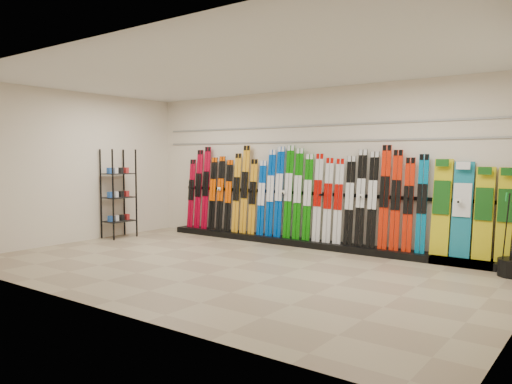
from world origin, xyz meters
The scene contains 10 objects.
floor centered at (0.00, 0.00, 0.00)m, with size 8.00×8.00×0.00m, color gray.
back_wall centered at (0.00, 2.50, 1.50)m, with size 8.00×8.00×0.00m, color beige.
left_wall centered at (-4.00, 0.00, 1.50)m, with size 5.00×5.00×0.00m, color beige.
ceiling centered at (0.00, 0.00, 3.00)m, with size 8.00×8.00×0.00m, color silver.
ski_rack_base centered at (0.22, 2.28, 0.06)m, with size 8.00×0.40×0.12m, color black.
skis centered at (-0.44, 2.30, 0.95)m, with size 5.37×0.18×1.82m.
snowboards centered at (3.08, 2.35, 0.87)m, with size 1.57×0.24×1.55m.
accessory_rack centered at (-3.75, 0.83, 0.93)m, with size 0.40×0.60×1.86m, color black.
slatwall_rail_0 centered at (0.00, 2.48, 2.00)m, with size 7.60×0.02×0.03m, color gray.
slatwall_rail_1 centered at (0.00, 2.48, 2.30)m, with size 7.60×0.02×0.03m, color gray.
Camera 1 is at (4.80, -5.88, 1.70)m, focal length 35.00 mm.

